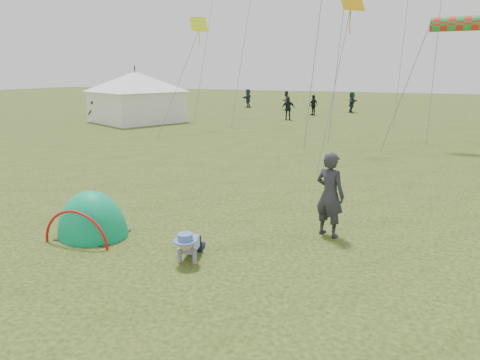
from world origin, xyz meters
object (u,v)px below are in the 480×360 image
at_px(standing_adult, 330,195).
at_px(event_marquee, 136,95).
at_px(popup_tent, 93,235).
at_px(crawling_toddler, 189,244).

xyz_separation_m(standing_adult, event_marquee, (-17.04, 16.25, 0.93)).
xyz_separation_m(popup_tent, standing_adult, (4.79, 2.08, 0.94)).
bearing_deg(crawling_toddler, event_marquee, 114.74).
xyz_separation_m(crawling_toddler, event_marquee, (-14.82, 18.55, 1.56)).
bearing_deg(crawling_toddler, popup_tent, 161.03).
xyz_separation_m(crawling_toddler, popup_tent, (-2.58, 0.23, -0.32)).
bearing_deg(popup_tent, event_marquee, 117.62).
distance_m(crawling_toddler, standing_adult, 3.25).
bearing_deg(crawling_toddler, standing_adult, 32.29).
distance_m(crawling_toddler, event_marquee, 23.80).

